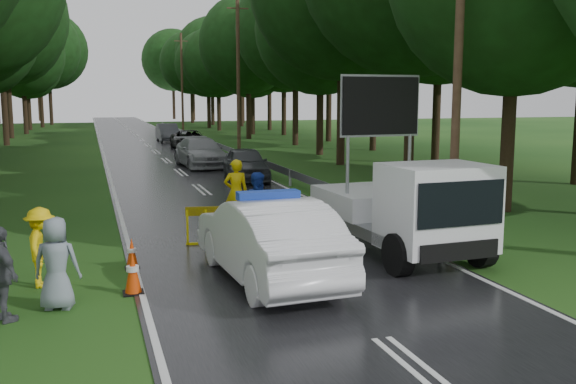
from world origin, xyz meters
name	(u,v)px	position (x,y,z in m)	size (l,w,h in m)	color
ground	(293,266)	(0.00, 0.00, 0.00)	(160.00, 160.00, 0.00)	#153F12
road	(156,152)	(0.00, 30.00, 0.01)	(7.00, 140.00, 0.02)	black
guardrail	(212,143)	(3.70, 29.67, 0.55)	(0.12, 60.06, 0.70)	gray
utility_pole_near	(459,44)	(5.20, 2.00, 5.06)	(1.40, 0.24, 10.00)	#432C1F
utility_pole_mid	(238,74)	(5.20, 28.00, 5.06)	(1.40, 0.24, 10.00)	#432C1F
utility_pole_far	(182,82)	(5.20, 54.00, 5.06)	(1.40, 0.24, 10.00)	#432C1F
police_sedan	(268,240)	(-0.80, -0.87, 0.84)	(2.12, 5.19, 1.84)	white
work_truck	(406,208)	(2.80, 0.14, 1.13)	(2.59, 5.36, 4.18)	gray
barrier	(233,215)	(-0.80, 2.44, 0.74)	(2.35, 0.45, 0.98)	yellow
officer	(236,192)	(-0.20, 4.77, 0.96)	(0.70, 0.46, 1.92)	yellow
civilian	(259,206)	(-0.07, 2.67, 0.89)	(0.87, 0.68, 1.79)	#18369D
bystander_left	(41,247)	(-5.17, 0.00, 0.79)	(1.02, 0.59, 1.58)	yellow
bystander_mid	(1,275)	(-5.66, -1.93, 0.81)	(0.95, 0.39, 1.62)	#47494F
bystander_right	(56,263)	(-4.82, -1.50, 0.82)	(0.81, 0.52, 1.65)	gray
queue_car_first	(246,164)	(2.38, 14.34, 0.73)	(1.73, 4.30, 1.47)	#3D4044
queue_car_second	(201,152)	(1.40, 20.38, 0.76)	(2.12, 5.22, 1.52)	gray
queue_car_third	(190,140)	(2.50, 31.41, 0.66)	(2.20, 4.78, 1.33)	black
queue_car_fourth	(168,133)	(1.93, 39.62, 0.72)	(1.53, 4.38, 1.44)	#414349
cone_near_left	(133,273)	(-3.50, -1.00, 0.40)	(0.39, 0.39, 0.82)	black
cone_center	(229,236)	(-1.00, 2.00, 0.32)	(0.31, 0.31, 0.65)	black
cone_far	(277,211)	(1.09, 5.00, 0.32)	(0.31, 0.31, 0.66)	black
cone_left_mid	(132,254)	(-3.40, 0.85, 0.33)	(0.32, 0.32, 0.68)	black
cone_right	(398,224)	(3.50, 1.89, 0.38)	(0.37, 0.37, 0.79)	black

